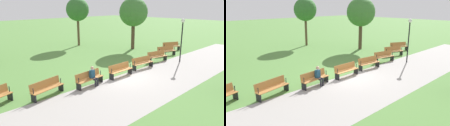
# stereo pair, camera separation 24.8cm
# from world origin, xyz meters

# --- Properties ---
(ground_plane) EXTENTS (120.00, 120.00, 0.00)m
(ground_plane) POSITION_xyz_m (0.00, 0.00, 0.00)
(ground_plane) COLOR #54843D
(path_paving) EXTENTS (35.69, 4.76, 0.01)m
(path_paving) POSITION_xyz_m (0.00, 2.09, 0.00)
(path_paving) COLOR #A39E99
(path_paving) RESTS_ON ground
(bench_0) EXTENTS (2.01, 1.22, 0.89)m
(bench_0) POSITION_xyz_m (-10.27, -2.19, 0.48)
(bench_0) COLOR #B27538
(bench_0) RESTS_ON ground
(bench_1) EXTENTS (2.03, 1.05, 0.89)m
(bench_1) POSITION_xyz_m (-7.79, -1.27, 0.48)
(bench_1) COLOR #B27538
(bench_1) RESTS_ON ground
(bench_2) EXTENTS (2.04, 0.86, 0.89)m
(bench_2) POSITION_xyz_m (-5.24, -0.61, 0.48)
(bench_2) COLOR #B27538
(bench_2) RESTS_ON ground
(bench_3) EXTENTS (2.02, 0.67, 0.89)m
(bench_3) POSITION_xyz_m (-2.63, -0.20, 0.48)
(bench_3) COLOR #B27538
(bench_3) RESTS_ON ground
(bench_4) EXTENTS (1.98, 0.47, 0.89)m
(bench_4) POSITION_xyz_m (-0.00, -0.07, 0.48)
(bench_4) COLOR #B27538
(bench_4) RESTS_ON ground
(bench_5) EXTENTS (2.02, 0.67, 0.89)m
(bench_5) POSITION_xyz_m (2.63, -0.20, 0.48)
(bench_5) COLOR #B27538
(bench_5) RESTS_ON ground
(bench_6) EXTENTS (2.04, 0.86, 0.89)m
(bench_6) POSITION_xyz_m (5.24, -0.61, 0.48)
(bench_6) COLOR #B27538
(bench_6) RESTS_ON ground
(person_seated) EXTENTS (0.36, 0.54, 1.20)m
(person_seated) POSITION_xyz_m (2.41, -0.08, 0.64)
(person_seated) COLOR navy
(person_seated) RESTS_ON ground
(tree_0) EXTENTS (3.06, 3.06, 5.55)m
(tree_0) POSITION_xyz_m (-7.99, -5.66, 3.98)
(tree_0) COLOR #4C3828
(tree_0) RESTS_ON ground
(tree_1) EXTENTS (2.66, 2.66, 5.56)m
(tree_1) POSITION_xyz_m (-4.99, -11.62, 4.19)
(tree_1) COLOR brown
(tree_1) RESTS_ON ground
(lamp_post) EXTENTS (0.32, 0.32, 3.68)m
(lamp_post) POSITION_xyz_m (-6.50, 0.89, 2.59)
(lamp_post) COLOR black
(lamp_post) RESTS_ON ground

